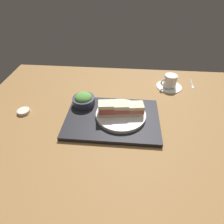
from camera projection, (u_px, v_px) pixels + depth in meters
ground_plane at (117, 120)px, 89.44cm from camera, size 140.00×100.00×3.00cm
serving_tray at (112, 119)px, 86.67cm from camera, size 41.94×29.36×1.84cm
sandwich_plate at (121, 115)px, 85.97cm from camera, size 22.51×22.51×1.68cm
sandwich_near at (106, 109)px, 83.23cm from camera, size 7.44×6.47×6.12cm
sandwich_middle at (121, 109)px, 83.65cm from camera, size 7.40×6.54×5.61cm
sandwich_far at (136, 109)px, 84.11cm from camera, size 7.59×6.40×4.95cm
salad_bowl at (84, 100)px, 91.70cm from camera, size 10.70×10.70×6.19cm
coffee_cup at (170, 82)px, 107.26cm from camera, size 14.32×14.32×7.44cm
small_sauce_dish at (24, 111)px, 90.95cm from camera, size 5.76×5.76×1.47cm
teaspoon at (193, 85)px, 109.92cm from camera, size 2.11×10.02×0.80cm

